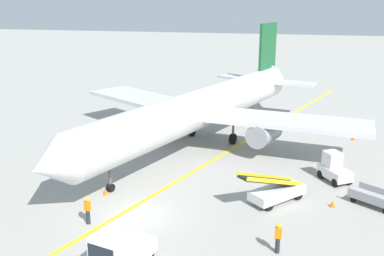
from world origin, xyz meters
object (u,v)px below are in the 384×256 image
object	(u,v)px
baggage_tug_near_wing	(101,135)
safety_cone_wingtip_left	(333,204)
airliner	(204,107)
safety_cone_nose_right	(106,191)
baggage_tug_by_cargo_door	(334,168)
belt_loader_forward_hold	(276,190)
safety_cone_nose_left	(354,138)
ground_crew_marshaller	(88,209)
ground_crew_wing_walker	(278,237)
pushback_tug	(118,253)
baggage_cart_loaded	(374,198)

from	to	relation	value
baggage_tug_near_wing	safety_cone_wingtip_left	distance (m)	20.75
airliner	safety_cone_nose_right	size ratio (longest dim) A/B	78.12
baggage_tug_near_wing	baggage_tug_by_cargo_door	xyz separation A→B (m)	(19.60, -3.09, 0.00)
belt_loader_forward_hold	safety_cone_nose_left	distance (m)	16.00
safety_cone_nose_right	ground_crew_marshaller	bearing A→B (deg)	-79.09
ground_crew_marshaller	safety_cone_nose_left	size ratio (longest dim) A/B	3.86
airliner	ground_crew_marshaller	world-z (taller)	airliner
baggage_tug_by_cargo_door	ground_crew_marshaller	world-z (taller)	baggage_tug_by_cargo_door
belt_loader_forward_hold	ground_crew_marshaller	xyz separation A→B (m)	(-10.30, -5.61, 0.13)
ground_crew_wing_walker	ground_crew_marshaller	bearing A→B (deg)	178.25
baggage_tug_by_cargo_door	ground_crew_marshaller	bearing A→B (deg)	-144.36
safety_cone_nose_left	belt_loader_forward_hold	bearing A→B (deg)	-112.59
airliner	pushback_tug	distance (m)	19.83
ground_crew_marshaller	safety_cone_nose_left	distance (m)	26.19
baggage_tug_by_cargo_door	safety_cone_nose_right	world-z (taller)	baggage_tug_by_cargo_door
airliner	ground_crew_wing_walker	size ratio (longest dim) A/B	20.22
belt_loader_forward_hold	safety_cone_nose_right	distance (m)	11.20
baggage_tug_near_wing	belt_loader_forward_hold	size ratio (longest dim) A/B	0.59
ground_crew_marshaller	safety_cone_wingtip_left	world-z (taller)	ground_crew_marshaller
baggage_cart_loaded	safety_cone_wingtip_left	world-z (taller)	baggage_cart_loaded
baggage_tug_near_wing	belt_loader_forward_hold	distance (m)	17.54
safety_cone_nose_left	safety_cone_wingtip_left	bearing A→B (deg)	-100.12
ground_crew_wing_walker	safety_cone_wingtip_left	size ratio (longest dim) A/B	3.86
safety_cone_wingtip_left	airliner	bearing A→B (deg)	136.56
pushback_tug	safety_cone_nose_right	size ratio (longest dim) A/B	8.91
belt_loader_forward_hold	safety_cone_nose_right	xyz separation A→B (m)	(-11.05, -1.75, -0.56)
pushback_tug	baggage_tug_by_cargo_door	bearing A→B (deg)	53.06
safety_cone_nose_left	safety_cone_nose_right	xyz separation A→B (m)	(-17.19, -16.51, 0.00)
baggage_tug_by_cargo_door	baggage_cart_loaded	xyz separation A→B (m)	(2.30, -3.43, -0.46)
baggage_tug_by_cargo_door	baggage_cart_loaded	size ratio (longest dim) A/B	0.76
airliner	safety_cone_wingtip_left	distance (m)	14.97
pushback_tug	ground_crew_wing_walker	bearing A→B (deg)	26.05
baggage_tug_near_wing	ground_crew_wing_walker	distance (m)	21.20
belt_loader_forward_hold	ground_crew_marshaller	distance (m)	11.73
baggage_tug_by_cargo_door	safety_cone_nose_left	size ratio (longest dim) A/B	6.17
ground_crew_wing_walker	safety_cone_nose_left	distance (m)	21.46
baggage_cart_loaded	safety_cone_nose_left	xyz separation A→B (m)	(0.07, 13.71, -0.25)
baggage_tug_near_wing	safety_cone_wingtip_left	size ratio (longest dim) A/B	6.20
baggage_cart_loaded	ground_crew_wing_walker	size ratio (longest dim) A/B	2.11
baggage_tug_by_cargo_door	safety_cone_wingtip_left	bearing A→B (deg)	-93.18
belt_loader_forward_hold	baggage_cart_loaded	bearing A→B (deg)	9.86
pushback_tug	safety_cone_nose_left	xyz separation A→B (m)	(12.86, 24.24, -0.77)
baggage_tug_near_wing	ground_crew_wing_walker	bearing A→B (deg)	-39.59
belt_loader_forward_hold	safety_cone_nose_left	xyz separation A→B (m)	(6.14, 14.76, -0.56)
ground_crew_wing_walker	belt_loader_forward_hold	bearing A→B (deg)	94.94
pushback_tug	belt_loader_forward_hold	size ratio (longest dim) A/B	0.85
baggage_tug_by_cargo_door	safety_cone_wingtip_left	xyz separation A→B (m)	(-0.24, -4.34, -0.71)
belt_loader_forward_hold	safety_cone_wingtip_left	xyz separation A→B (m)	(3.53, 0.15, -0.56)
baggage_tug_by_cargo_door	safety_cone_nose_right	xyz separation A→B (m)	(-14.82, -6.24, -0.71)
belt_loader_forward_hold	safety_cone_nose_left	bearing A→B (deg)	67.41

